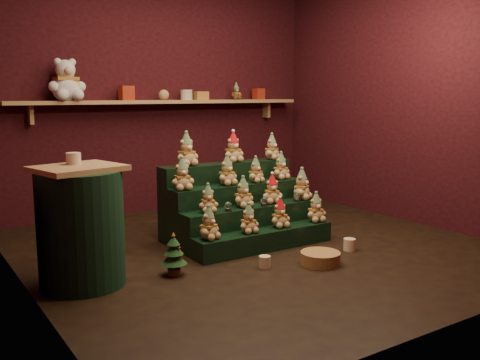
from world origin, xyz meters
TOP-DOWN VIEW (x-y plane):
  - ground at (0.00, 0.00)m, footprint 4.00×4.00m
  - back_wall at (0.00, 2.05)m, footprint 4.00×0.10m
  - front_wall at (0.00, -2.05)m, footprint 4.00×0.10m
  - left_wall at (-2.05, 0.00)m, footprint 0.10×4.00m
  - right_wall at (2.05, 0.00)m, footprint 0.10×4.00m
  - back_shelf at (0.00, 1.87)m, footprint 3.60×0.26m
  - riser_tier_front at (0.02, -0.08)m, footprint 1.40×0.22m
  - riser_tier_midfront at (0.02, 0.14)m, footprint 1.40×0.22m
  - riser_tier_midback at (0.02, 0.36)m, footprint 1.40×0.22m
  - riser_tier_back at (0.02, 0.58)m, footprint 1.40×0.22m
  - teddy_0 at (-0.55, -0.07)m, footprint 0.26×0.24m
  - teddy_1 at (-0.16, -0.08)m, footprint 0.19×0.17m
  - teddy_2 at (0.20, -0.07)m, footprint 0.20×0.18m
  - teddy_3 at (0.62, -0.08)m, footprint 0.22×0.21m
  - teddy_4 at (-0.44, 0.14)m, footprint 0.21×0.20m
  - teddy_5 at (-0.06, 0.16)m, footprint 0.22×0.20m
  - teddy_6 at (0.27, 0.15)m, footprint 0.24×0.22m
  - teddy_7 at (0.63, 0.14)m, footprint 0.29×0.28m
  - teddy_8 at (-0.57, 0.36)m, footprint 0.23×0.22m
  - teddy_9 at (-0.10, 0.37)m, footprint 0.23×0.21m
  - teddy_10 at (0.21, 0.35)m, footprint 0.21×0.20m
  - teddy_11 at (0.54, 0.37)m, footprint 0.21×0.19m
  - teddy_12 at (-0.41, 0.59)m, footprint 0.24×0.22m
  - teddy_13 at (0.11, 0.59)m, footprint 0.22×0.20m
  - teddy_14 at (0.57, 0.56)m, footprint 0.24×0.23m
  - snow_globe_a at (-0.27, 0.08)m, footprint 0.06×0.06m
  - snow_globe_b at (0.13, 0.08)m, footprint 0.06×0.06m
  - snow_globe_c at (0.52, 0.08)m, footprint 0.07×0.07m
  - side_table at (-1.63, -0.08)m, footprint 0.67×0.62m
  - table_ornament at (-1.63, 0.02)m, footprint 0.11×0.11m
  - mini_christmas_tree at (-0.97, -0.25)m, footprint 0.20×0.20m
  - mug_left at (-0.28, -0.49)m, footprint 0.10×0.10m
  - mug_right at (0.64, -0.52)m, footprint 0.11×0.11m
  - wicker_basket at (0.16, -0.68)m, footprint 0.33×0.33m
  - white_bear at (-1.15, 1.84)m, footprint 0.41×0.37m
  - brown_bear at (0.96, 1.84)m, footprint 0.16×0.15m
  - gift_tin_red_a at (-0.49, 1.85)m, footprint 0.14×0.14m
  - gift_tin_cream at (0.26, 1.85)m, footprint 0.14×0.14m
  - gift_tin_red_b at (1.31, 1.85)m, footprint 0.12×0.12m
  - shelf_plush_ball at (-0.04, 1.85)m, footprint 0.12×0.12m
  - scarf_gift_box at (0.46, 1.85)m, footprint 0.16×0.10m

SIDE VIEW (x-z plane):
  - ground at x=0.00m, z-range 0.00..0.00m
  - mug_left at x=-0.28m, z-range 0.00..0.10m
  - wicker_basket at x=0.16m, z-range 0.00..0.10m
  - mug_right at x=0.64m, z-range 0.00..0.11m
  - riser_tier_front at x=0.02m, z-range 0.00..0.18m
  - mini_christmas_tree at x=-0.97m, z-range 0.00..0.34m
  - riser_tier_midfront at x=0.02m, z-range 0.00..0.36m
  - riser_tier_midback at x=0.02m, z-range 0.00..0.54m
  - teddy_1 at x=-0.16m, z-range 0.18..0.44m
  - teddy_2 at x=0.20m, z-range 0.18..0.45m
  - teddy_3 at x=0.62m, z-range 0.18..0.46m
  - teddy_0 at x=-0.55m, z-range 0.18..0.46m
  - riser_tier_back at x=0.02m, z-range 0.00..0.72m
  - snow_globe_a at x=-0.27m, z-range 0.36..0.45m
  - snow_globe_b at x=0.13m, z-range 0.36..0.45m
  - snow_globe_c at x=0.52m, z-range 0.36..0.45m
  - side_table at x=-1.63m, z-range 0.00..0.88m
  - teddy_4 at x=-0.44m, z-range 0.36..0.61m
  - teddy_6 at x=0.27m, z-range 0.36..0.64m
  - teddy_5 at x=-0.06m, z-range 0.36..0.64m
  - teddy_7 at x=0.63m, z-range 0.36..0.66m
  - teddy_10 at x=0.21m, z-range 0.54..0.79m
  - teddy_11 at x=0.54m, z-range 0.54..0.81m
  - teddy_9 at x=-0.10m, z-range 0.54..0.82m
  - teddy_8 at x=-0.57m, z-range 0.54..0.83m
  - teddy_14 at x=0.57m, z-range 0.72..0.98m
  - teddy_13 at x=0.11m, z-range 0.72..1.02m
  - teddy_12 at x=-0.41m, z-range 0.72..1.03m
  - table_ornament at x=-1.63m, z-range 0.89..0.97m
  - back_shelf at x=0.00m, z-range 1.17..1.41m
  - scarf_gift_box at x=0.46m, z-range 1.32..1.42m
  - gift_tin_cream at x=0.26m, z-range 1.32..1.44m
  - shelf_plush_ball at x=-0.04m, z-range 1.32..1.44m
  - gift_tin_red_b at x=1.31m, z-range 1.32..1.46m
  - back_wall at x=0.00m, z-range 0.00..2.80m
  - front_wall at x=0.00m, z-range 0.00..2.80m
  - left_wall at x=-2.05m, z-range 0.00..2.80m
  - right_wall at x=2.05m, z-range 0.00..2.80m
  - gift_tin_red_a at x=-0.49m, z-range 1.32..1.48m
  - brown_bear at x=0.96m, z-range 1.32..1.52m
  - white_bear at x=-1.15m, z-range 1.32..1.87m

